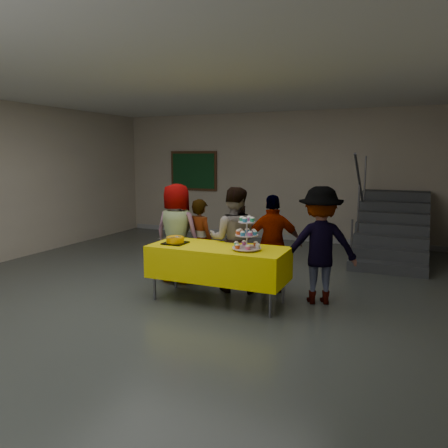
% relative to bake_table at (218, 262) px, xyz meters
% --- Properties ---
extents(room_shell, '(10.00, 10.04, 3.02)m').
position_rel_bake_table_xyz_m(room_shell, '(-0.66, -0.24, 1.57)').
color(room_shell, '#4C514C').
rests_on(room_shell, ground).
extents(bake_table, '(1.88, 0.78, 0.77)m').
position_rel_bake_table_xyz_m(bake_table, '(0.00, 0.00, 0.00)').
color(bake_table, '#595960').
rests_on(bake_table, ground).
extents(cupcake_stand, '(0.38, 0.38, 0.44)m').
position_rel_bake_table_xyz_m(cupcake_stand, '(0.43, -0.06, 0.39)').
color(cupcake_stand, silver).
rests_on(cupcake_stand, bake_table).
extents(bear_cake, '(0.32, 0.36, 0.12)m').
position_rel_bake_table_xyz_m(bear_cake, '(-0.63, -0.06, 0.27)').
color(bear_cake, black).
rests_on(bear_cake, bake_table).
extents(schoolchild_a, '(0.77, 0.51, 1.56)m').
position_rel_bake_table_xyz_m(schoolchild_a, '(-1.00, 0.62, 0.22)').
color(schoolchild_a, slate).
rests_on(schoolchild_a, ground).
extents(schoolchild_b, '(0.56, 0.46, 1.33)m').
position_rel_bake_table_xyz_m(schoolchild_b, '(-0.64, 0.74, 0.11)').
color(schoolchild_b, slate).
rests_on(schoolchild_b, ground).
extents(schoolchild_c, '(0.86, 0.74, 1.54)m').
position_rel_bake_table_xyz_m(schoolchild_c, '(0.00, 0.55, 0.21)').
color(schoolchild_c, slate).
rests_on(schoolchild_c, ground).
extents(schoolchild_d, '(0.91, 0.66, 1.43)m').
position_rel_bake_table_xyz_m(schoolchild_d, '(0.56, 0.70, 0.16)').
color(schoolchild_d, slate).
rests_on(schoolchild_d, ground).
extents(schoolchild_e, '(1.17, 0.92, 1.59)m').
position_rel_bake_table_xyz_m(schoolchild_e, '(1.27, 0.53, 0.24)').
color(schoolchild_e, '#5B5C65').
rests_on(schoolchild_e, ground).
extents(staircase, '(1.30, 2.40, 2.04)m').
position_rel_bake_table_xyz_m(staircase, '(2.03, 3.87, -0.07)').
color(staircase, '#424447').
rests_on(staircase, ground).
extents(noticeboard, '(1.30, 0.05, 1.00)m').
position_rel_bake_table_xyz_m(noticeboard, '(-2.83, 4.71, 1.04)').
color(noticeboard, '#472B16').
rests_on(noticeboard, ground).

